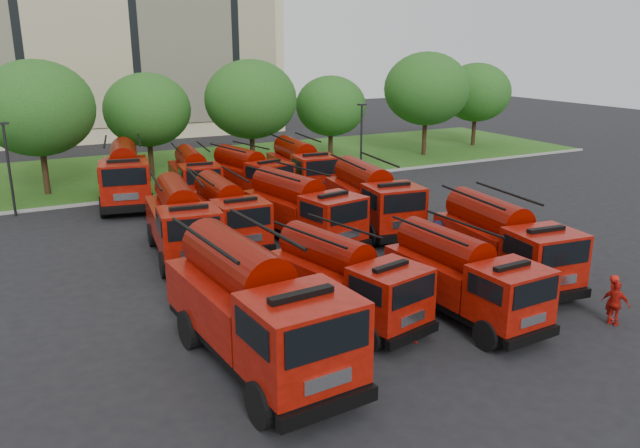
% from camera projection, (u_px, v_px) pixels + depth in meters
% --- Properties ---
extents(ground, '(140.00, 140.00, 0.00)m').
position_uv_depth(ground, '(324.00, 291.00, 23.88)').
color(ground, black).
rests_on(ground, ground).
extents(lawn, '(70.00, 16.00, 0.12)m').
position_uv_depth(lawn, '(160.00, 170.00, 45.98)').
color(lawn, '#1D4C14').
rests_on(lawn, ground).
extents(curb, '(70.00, 0.30, 0.14)m').
position_uv_depth(curb, '(191.00, 193.00, 39.09)').
color(curb, gray).
rests_on(curb, ground).
extents(apartment_building, '(30.00, 14.18, 25.00)m').
position_uv_depth(apartment_building, '(117.00, 7.00, 62.02)').
color(apartment_building, beige).
rests_on(apartment_building, ground).
extents(tree_2, '(6.72, 6.72, 8.22)m').
position_uv_depth(tree_2, '(37.00, 108.00, 37.11)').
color(tree_2, '#382314').
rests_on(tree_2, ground).
extents(tree_3, '(5.88, 5.88, 7.19)m').
position_uv_depth(tree_3, '(147.00, 110.00, 42.53)').
color(tree_3, '#382314').
rests_on(tree_3, ground).
extents(tree_4, '(6.55, 6.55, 8.01)m').
position_uv_depth(tree_4, '(251.00, 99.00, 44.21)').
color(tree_4, '#382314').
rests_on(tree_4, ground).
extents(tree_5, '(5.46, 5.46, 6.68)m').
position_uv_depth(tree_5, '(331.00, 106.00, 48.41)').
color(tree_5, '#382314').
rests_on(tree_5, ground).
extents(tree_6, '(6.89, 6.89, 8.42)m').
position_uv_depth(tree_6, '(427.00, 89.00, 50.35)').
color(tree_6, '#382314').
rests_on(tree_6, ground).
extents(tree_7, '(6.05, 6.05, 7.39)m').
position_uv_depth(tree_7, '(476.00, 92.00, 55.35)').
color(tree_7, '#382314').
rests_on(tree_7, ground).
extents(lamp_post_0, '(0.60, 0.25, 5.11)m').
position_uv_depth(lamp_post_0, '(8.00, 164.00, 33.26)').
color(lamp_post_0, black).
rests_on(lamp_post_0, ground).
extents(lamp_post_1, '(0.60, 0.25, 5.11)m').
position_uv_depth(lamp_post_1, '(361.00, 136.00, 43.01)').
color(lamp_post_1, black).
rests_on(lamp_post_1, ground).
extents(fire_truck_0, '(3.43, 8.19, 3.64)m').
position_uv_depth(fire_truck_0, '(255.00, 307.00, 17.99)').
color(fire_truck_0, black).
rests_on(fire_truck_0, ground).
extents(fire_truck_1, '(3.48, 6.64, 2.88)m').
position_uv_depth(fire_truck_1, '(345.00, 279.00, 21.16)').
color(fire_truck_1, black).
rests_on(fire_truck_1, ground).
extents(fire_truck_2, '(2.58, 6.49, 2.91)m').
position_uv_depth(fire_truck_2, '(463.00, 276.00, 21.33)').
color(fire_truck_2, black).
rests_on(fire_truck_2, ground).
extents(fire_truck_3, '(3.13, 7.16, 3.16)m').
position_uv_depth(fire_truck_3, '(503.00, 241.00, 24.65)').
color(fire_truck_3, black).
rests_on(fire_truck_3, ground).
extents(fire_truck_4, '(3.22, 7.25, 3.20)m').
position_uv_depth(fire_truck_4, '(181.00, 220.00, 27.47)').
color(fire_truck_4, black).
rests_on(fire_truck_4, ground).
extents(fire_truck_5, '(2.56, 6.63, 2.99)m').
position_uv_depth(fire_truck_5, '(226.00, 212.00, 29.19)').
color(fire_truck_5, black).
rests_on(fire_truck_5, ground).
extents(fire_truck_6, '(3.68, 7.33, 3.19)m').
position_uv_depth(fire_truck_6, '(301.00, 209.00, 29.29)').
color(fire_truck_6, black).
rests_on(fire_truck_6, ground).
extents(fire_truck_7, '(3.34, 7.41, 3.26)m').
position_uv_depth(fire_truck_7, '(372.00, 198.00, 31.32)').
color(fire_truck_7, black).
rests_on(fire_truck_7, ground).
extents(fire_truck_8, '(3.96, 7.98, 3.48)m').
position_uv_depth(fire_truck_8, '(125.00, 175.00, 36.20)').
color(fire_truck_8, black).
rests_on(fire_truck_8, ground).
extents(fire_truck_9, '(2.95, 6.67, 2.94)m').
position_uv_depth(fire_truck_9, '(194.00, 175.00, 37.33)').
color(fire_truck_9, black).
rests_on(fire_truck_9, ground).
extents(fire_truck_10, '(3.53, 6.85, 2.97)m').
position_uv_depth(fire_truck_10, '(249.00, 174.00, 37.54)').
color(fire_truck_10, black).
rests_on(fire_truck_10, ground).
extents(fire_truck_11, '(2.99, 7.17, 3.19)m').
position_uv_depth(fire_truck_11, '(301.00, 167.00, 39.22)').
color(fire_truck_11, black).
rests_on(fire_truck_11, ground).
extents(firefighter_0, '(0.76, 0.73, 1.68)m').
position_uv_depth(firefighter_0, '(610.00, 321.00, 21.29)').
color(firefighter_0, '#AD140D').
rests_on(firefighter_0, ground).
extents(firefighter_1, '(0.93, 0.62, 1.76)m').
position_uv_depth(firefighter_1, '(410.00, 344.00, 19.70)').
color(firefighter_1, '#AD140D').
rests_on(firefighter_1, ground).
extents(firefighter_2, '(0.80, 1.03, 1.55)m').
position_uv_depth(firefighter_2, '(613.00, 325.00, 21.04)').
color(firefighter_2, '#AD140D').
rests_on(firefighter_2, ground).
extents(firefighter_3, '(1.28, 0.78, 1.86)m').
position_uv_depth(firefighter_3, '(436.00, 262.00, 27.01)').
color(firefighter_3, black).
rests_on(firefighter_3, ground).
extents(firefighter_4, '(0.99, 0.88, 1.69)m').
position_uv_depth(firefighter_4, '(193.00, 283.00, 24.68)').
color(firefighter_4, black).
rests_on(firefighter_4, ground).
extents(firefighter_5, '(1.65, 1.11, 1.63)m').
position_uv_depth(firefighter_5, '(363.00, 219.00, 33.52)').
color(firefighter_5, '#AD140D').
rests_on(firefighter_5, ground).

